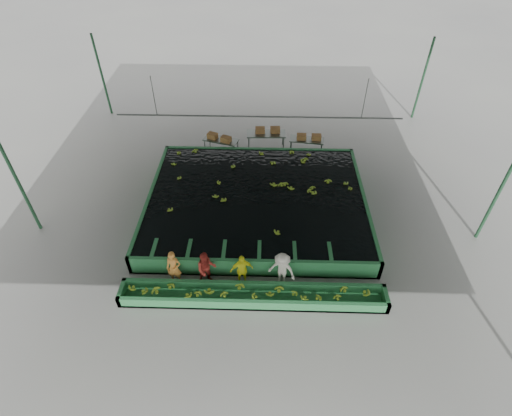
{
  "coord_description": "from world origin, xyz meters",
  "views": [
    {
      "loc": [
        0.38,
        -12.58,
        12.59
      ],
      "look_at": [
        0.0,
        0.5,
        1.0
      ],
      "focal_mm": 28.0,
      "sensor_mm": 36.0,
      "label": 1
    }
  ],
  "objects_px": {
    "packing_table_left": "(221,146)",
    "worker_d": "(282,270)",
    "box_stack_mid": "(268,132)",
    "worker_c": "(242,270)",
    "worker_a": "(174,268)",
    "flotation_tank": "(257,203)",
    "box_stack_right": "(309,139)",
    "sorting_trough": "(253,296)",
    "box_stack_left": "(219,140)",
    "packing_table_right": "(306,146)",
    "packing_table_mid": "(266,141)",
    "worker_b": "(206,269)"
  },
  "relations": [
    {
      "from": "worker_a",
      "to": "packing_table_right",
      "type": "xyz_separation_m",
      "value": [
        5.67,
        9.27,
        -0.36
      ]
    },
    {
      "from": "sorting_trough",
      "to": "packing_table_left",
      "type": "bearing_deg",
      "value": 102.0
    },
    {
      "from": "worker_d",
      "to": "worker_c",
      "type": "bearing_deg",
      "value": -158.99
    },
    {
      "from": "worker_d",
      "to": "packing_table_left",
      "type": "xyz_separation_m",
      "value": [
        -3.18,
        9.11,
        -0.38
      ]
    },
    {
      "from": "flotation_tank",
      "to": "worker_a",
      "type": "relative_size",
      "value": 6.33
    },
    {
      "from": "box_stack_right",
      "to": "worker_b",
      "type": "bearing_deg",
      "value": -116.09
    },
    {
      "from": "worker_a",
      "to": "packing_table_mid",
      "type": "xyz_separation_m",
      "value": [
        3.43,
        9.63,
        -0.3
      ]
    },
    {
      "from": "sorting_trough",
      "to": "worker_c",
      "type": "height_order",
      "value": "worker_c"
    },
    {
      "from": "packing_table_left",
      "to": "packing_table_right",
      "type": "distance_m",
      "value": 4.74
    },
    {
      "from": "box_stack_left",
      "to": "box_stack_right",
      "type": "height_order",
      "value": "box_stack_left"
    },
    {
      "from": "packing_table_left",
      "to": "box_stack_right",
      "type": "height_order",
      "value": "box_stack_right"
    },
    {
      "from": "box_stack_mid",
      "to": "box_stack_right",
      "type": "xyz_separation_m",
      "value": [
        2.28,
        -0.45,
        -0.12
      ]
    },
    {
      "from": "sorting_trough",
      "to": "packing_table_left",
      "type": "relative_size",
      "value": 5.27
    },
    {
      "from": "sorting_trough",
      "to": "packing_table_mid",
      "type": "xyz_separation_m",
      "value": [
        0.38,
        10.43,
        0.24
      ]
    },
    {
      "from": "flotation_tank",
      "to": "packing_table_mid",
      "type": "relative_size",
      "value": 4.64
    },
    {
      "from": "box_stack_left",
      "to": "box_stack_mid",
      "type": "height_order",
      "value": "box_stack_mid"
    },
    {
      "from": "sorting_trough",
      "to": "worker_d",
      "type": "xyz_separation_m",
      "value": [
        1.08,
        0.8,
        0.57
      ]
    },
    {
      "from": "worker_d",
      "to": "box_stack_left",
      "type": "height_order",
      "value": "worker_d"
    },
    {
      "from": "worker_b",
      "to": "worker_a",
      "type": "bearing_deg",
      "value": 165.17
    },
    {
      "from": "flotation_tank",
      "to": "box_stack_left",
      "type": "bearing_deg",
      "value": 114.69
    },
    {
      "from": "worker_c",
      "to": "worker_a",
      "type": "bearing_deg",
      "value": 165.51
    },
    {
      "from": "flotation_tank",
      "to": "packing_table_left",
      "type": "height_order",
      "value": "flotation_tank"
    },
    {
      "from": "flotation_tank",
      "to": "worker_b",
      "type": "distance_m",
      "value": 4.67
    },
    {
      "from": "worker_a",
      "to": "worker_b",
      "type": "height_order",
      "value": "worker_b"
    },
    {
      "from": "worker_d",
      "to": "box_stack_right",
      "type": "distance_m",
      "value": 9.42
    },
    {
      "from": "sorting_trough",
      "to": "box_stack_right",
      "type": "xyz_separation_m",
      "value": [
        2.74,
        10.07,
        0.61
      ]
    },
    {
      "from": "box_stack_left",
      "to": "box_stack_right",
      "type": "relative_size",
      "value": 1.03
    },
    {
      "from": "worker_c",
      "to": "packing_table_mid",
      "type": "relative_size",
      "value": 0.7
    },
    {
      "from": "flotation_tank",
      "to": "worker_d",
      "type": "xyz_separation_m",
      "value": [
        1.08,
        -4.3,
        0.37
      ]
    },
    {
      "from": "flotation_tank",
      "to": "box_stack_mid",
      "type": "bearing_deg",
      "value": 85.11
    },
    {
      "from": "worker_a",
      "to": "packing_table_right",
      "type": "relative_size",
      "value": 0.84
    },
    {
      "from": "worker_b",
      "to": "packing_table_mid",
      "type": "distance_m",
      "value": 9.88
    },
    {
      "from": "packing_table_left",
      "to": "sorting_trough",
      "type": "bearing_deg",
      "value": -78.0
    },
    {
      "from": "box_stack_left",
      "to": "worker_a",
      "type": "bearing_deg",
      "value": -95.4
    },
    {
      "from": "packing_table_right",
      "to": "box_stack_mid",
      "type": "bearing_deg",
      "value": 168.21
    },
    {
      "from": "packing_table_left",
      "to": "box_stack_mid",
      "type": "height_order",
      "value": "box_stack_mid"
    },
    {
      "from": "packing_table_left",
      "to": "box_stack_mid",
      "type": "bearing_deg",
      "value": 13.41
    },
    {
      "from": "sorting_trough",
      "to": "box_stack_left",
      "type": "xyz_separation_m",
      "value": [
        -2.19,
        9.85,
        0.61
      ]
    },
    {
      "from": "worker_c",
      "to": "box_stack_left",
      "type": "distance_m",
      "value": 9.22
    },
    {
      "from": "worker_a",
      "to": "worker_d",
      "type": "height_order",
      "value": "worker_d"
    },
    {
      "from": "worker_c",
      "to": "box_stack_mid",
      "type": "relative_size",
      "value": 1.11
    },
    {
      "from": "worker_a",
      "to": "packing_table_left",
      "type": "relative_size",
      "value": 0.83
    },
    {
      "from": "worker_a",
      "to": "box_stack_mid",
      "type": "relative_size",
      "value": 1.15
    },
    {
      "from": "flotation_tank",
      "to": "box_stack_left",
      "type": "distance_m",
      "value": 5.25
    },
    {
      "from": "packing_table_left",
      "to": "worker_d",
      "type": "bearing_deg",
      "value": -70.74
    },
    {
      "from": "box_stack_left",
      "to": "flotation_tank",
      "type": "bearing_deg",
      "value": -65.31
    },
    {
      "from": "worker_a",
      "to": "packing_table_right",
      "type": "bearing_deg",
      "value": 61.53
    },
    {
      "from": "box_stack_mid",
      "to": "box_stack_left",
      "type": "bearing_deg",
      "value": -165.86
    },
    {
      "from": "box_stack_left",
      "to": "packing_table_mid",
      "type": "bearing_deg",
      "value": 12.56
    },
    {
      "from": "worker_d",
      "to": "box_stack_right",
      "type": "relative_size",
      "value": 1.23
    }
  ]
}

